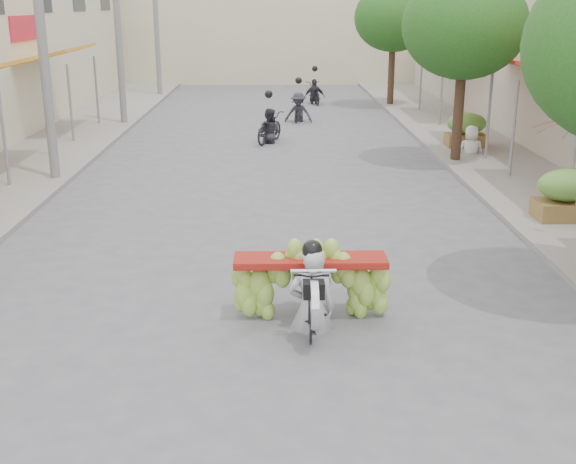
{
  "coord_description": "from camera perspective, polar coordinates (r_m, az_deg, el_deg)",
  "views": [
    {
      "loc": [
        0.2,
        -6.19,
        4.37
      ],
      "look_at": [
        0.41,
        4.11,
        1.1
      ],
      "focal_mm": 45.0,
      "sensor_mm": 36.0,
      "label": 1
    }
  ],
  "objects": [
    {
      "name": "street_tree_far",
      "position": [
        32.61,
        8.34,
        16.39
      ],
      "size": [
        3.4,
        3.4,
        5.25
      ],
      "color": "#3A2719",
      "rests_on": "ground"
    },
    {
      "name": "produce_crate_mid",
      "position": [
        15.83,
        21.16,
        3.05
      ],
      "size": [
        1.2,
        0.88,
        1.16
      ],
      "color": "brown",
      "rests_on": "ground"
    },
    {
      "name": "banana_motorbike",
      "position": [
        10.11,
        1.84,
        -3.44
      ],
      "size": [
        2.2,
        1.84,
        2.24
      ],
      "color": "black",
      "rests_on": "ground"
    },
    {
      "name": "sidewalk_left",
      "position": [
        22.79,
        -19.67,
        5.68
      ],
      "size": [
        4.0,
        60.0,
        0.12
      ],
      "primitive_type": "cube",
      "color": "gray",
      "rests_on": "ground"
    },
    {
      "name": "bg_motorbike_c",
      "position": [
        33.31,
        2.12,
        11.4
      ],
      "size": [
        1.04,
        1.79,
        1.95
      ],
      "color": "black",
      "rests_on": "ground"
    },
    {
      "name": "bg_motorbike_b",
      "position": [
        28.08,
        0.84,
        10.47
      ],
      "size": [
        1.15,
        1.54,
        1.95
      ],
      "color": "black",
      "rests_on": "ground"
    },
    {
      "name": "utility_pole_back",
      "position": [
        36.62,
        -10.42,
        16.79
      ],
      "size": [
        0.6,
        0.24,
        8.0
      ],
      "color": "slate",
      "rests_on": "ground"
    },
    {
      "name": "sidewalk_right",
      "position": [
        22.66,
        16.4,
        5.93
      ],
      "size": [
        4.0,
        60.0,
        0.12
      ],
      "primitive_type": "cube",
      "color": "gray",
      "rests_on": "ground"
    },
    {
      "name": "utility_pole_far",
      "position": [
        27.76,
        -13.37,
        16.44
      ],
      "size": [
        0.6,
        0.24,
        8.0
      ],
      "color": "slate",
      "rests_on": "ground"
    },
    {
      "name": "ground",
      "position": [
        7.58,
        -2.6,
        -17.62
      ],
      "size": [
        120.0,
        120.0,
        0.0
      ],
      "primitive_type": "plane",
      "color": "#5A5A5F",
      "rests_on": "ground"
    },
    {
      "name": "pedestrian",
      "position": [
        22.25,
        14.38,
        8.15
      ],
      "size": [
        0.8,
        0.49,
        1.61
      ],
      "rotation": [
        0.0,
        0.0,
        3.12
      ],
      "color": "white",
      "rests_on": "ground"
    },
    {
      "name": "utility_pole_mid",
      "position": [
        19.03,
        -19.02,
        15.66
      ],
      "size": [
        0.6,
        0.24,
        8.0
      ],
      "color": "slate",
      "rests_on": "ground"
    },
    {
      "name": "far_building",
      "position": [
        44.2,
        -1.49,
        16.47
      ],
      "size": [
        20.0,
        6.0,
        7.0
      ],
      "primitive_type": "cube",
      "color": "beige",
      "rests_on": "ground"
    },
    {
      "name": "produce_crate_far",
      "position": [
        23.27,
        13.92,
        8.05
      ],
      "size": [
        1.2,
        0.88,
        1.16
      ],
      "color": "brown",
      "rests_on": "ground"
    },
    {
      "name": "street_tree_mid",
      "position": [
        20.85,
        13.78,
        15.51
      ],
      "size": [
        3.4,
        3.4,
        5.25
      ],
      "color": "#3A2719",
      "rests_on": "ground"
    },
    {
      "name": "bg_motorbike_a",
      "position": [
        23.8,
        -1.52,
        8.8
      ],
      "size": [
        1.26,
        1.85,
        1.95
      ],
      "color": "black",
      "rests_on": "ground"
    }
  ]
}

